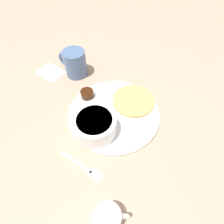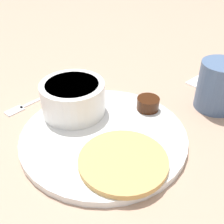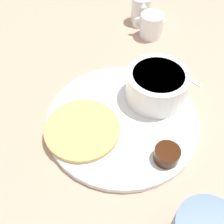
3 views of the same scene
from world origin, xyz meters
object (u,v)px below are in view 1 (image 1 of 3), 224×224
object	(u,v)px
plate	(114,113)
creamer_pitcher_near	(108,218)
fork	(86,169)
bowl	(95,125)
coffee_mug	(75,63)

from	to	relation	value
plate	creamer_pitcher_near	size ratio (longest dim) A/B	4.45
creamer_pitcher_near	fork	distance (m)	0.13
creamer_pitcher_near	fork	bearing A→B (deg)	-18.96
bowl	fork	distance (m)	0.11
plate	bowl	world-z (taller)	bowl
coffee_mug	creamer_pitcher_near	xyz separation A→B (m)	(-0.42, 0.26, -0.02)
bowl	coffee_mug	bearing A→B (deg)	-28.55
plate	coffee_mug	world-z (taller)	coffee_mug
bowl	creamer_pitcher_near	world-z (taller)	bowl
bowl	creamer_pitcher_near	bearing A→B (deg)	142.98
coffee_mug	creamer_pitcher_near	distance (m)	0.49
plate	coffee_mug	xyz separation A→B (m)	(0.24, -0.05, 0.04)
bowl	fork	size ratio (longest dim) A/B	0.89
bowl	creamer_pitcher_near	distance (m)	0.22
plate	fork	distance (m)	0.19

